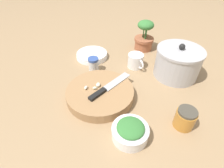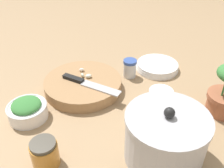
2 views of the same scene
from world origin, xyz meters
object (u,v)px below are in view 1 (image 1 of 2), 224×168
(spice_jar, at_px, (94,64))
(plate_stack, at_px, (92,55))
(coffee_mug, at_px, (136,61))
(stock_pot, at_px, (178,63))
(herb_bowl, at_px, (130,131))
(garlic_cloves, at_px, (94,86))
(honey_jar, at_px, (185,118))
(potted_herb, at_px, (144,37))
(cutting_board, at_px, (100,93))
(chef_knife, at_px, (108,87))

(spice_jar, xyz_separation_m, plate_stack, (-0.13, 0.03, -0.02))
(coffee_mug, xyz_separation_m, stock_pot, (0.13, 0.16, 0.04))
(herb_bowl, distance_m, coffee_mug, 0.44)
(garlic_cloves, relative_size, honey_jar, 0.99)
(potted_herb, bearing_deg, cutting_board, -49.80)
(herb_bowl, bearing_deg, potted_herb, 147.99)
(stock_pot, xyz_separation_m, potted_herb, (-0.30, -0.02, 0.00))
(cutting_board, relative_size, herb_bowl, 2.25)
(cutting_board, bearing_deg, honey_jar, 44.39)
(garlic_cloves, distance_m, potted_herb, 0.50)
(chef_knife, bearing_deg, spice_jar, 155.18)
(chef_knife, xyz_separation_m, spice_jar, (-0.20, -0.01, -0.01))
(chef_knife, bearing_deg, garlic_cloves, -140.23)
(cutting_board, bearing_deg, chef_knife, 87.86)
(cutting_board, relative_size, chef_knife, 1.30)
(herb_bowl, height_order, coffee_mug, coffee_mug)
(cutting_board, distance_m, stock_pot, 0.41)
(plate_stack, relative_size, stock_pot, 0.82)
(spice_jar, relative_size, potted_herb, 0.42)
(chef_knife, xyz_separation_m, potted_herb, (-0.32, 0.35, 0.03))
(potted_herb, bearing_deg, coffee_mug, -39.34)
(herb_bowl, height_order, plate_stack, herb_bowl)
(chef_knife, bearing_deg, coffee_mug, 100.28)
(garlic_cloves, relative_size, coffee_mug, 0.72)
(garlic_cloves, height_order, potted_herb, potted_herb)
(plate_stack, bearing_deg, chef_knife, -3.10)
(garlic_cloves, bearing_deg, herb_bowl, 12.89)
(plate_stack, xyz_separation_m, potted_herb, (0.01, 0.33, 0.06))
(plate_stack, xyz_separation_m, stock_pot, (0.31, 0.35, 0.06))
(chef_knife, height_order, potted_herb, potted_herb)
(cutting_board, xyz_separation_m, honey_jar, (0.25, 0.24, 0.02))
(spice_jar, height_order, honey_jar, honey_jar)
(garlic_cloves, distance_m, plate_stack, 0.32)
(spice_jar, bearing_deg, herb_bowl, 1.30)
(chef_knife, height_order, honey_jar, honey_jar)
(cutting_board, relative_size, garlic_cloves, 3.70)
(coffee_mug, bearing_deg, chef_knife, -52.83)
(cutting_board, distance_m, chef_knife, 0.04)
(cutting_board, relative_size, honey_jar, 3.65)
(herb_bowl, xyz_separation_m, potted_herb, (-0.55, 0.34, 0.05))
(spice_jar, bearing_deg, coffee_mug, 79.09)
(cutting_board, height_order, honey_jar, honey_jar)
(garlic_cloves, bearing_deg, cutting_board, 40.62)
(garlic_cloves, xyz_separation_m, potted_herb, (-0.30, 0.40, 0.03))
(chef_knife, relative_size, honey_jar, 2.81)
(coffee_mug, distance_m, plate_stack, 0.26)
(cutting_board, height_order, spice_jar, spice_jar)
(potted_herb, bearing_deg, plate_stack, -91.90)
(cutting_board, bearing_deg, garlic_cloves, -139.38)
(cutting_board, relative_size, spice_jar, 3.91)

